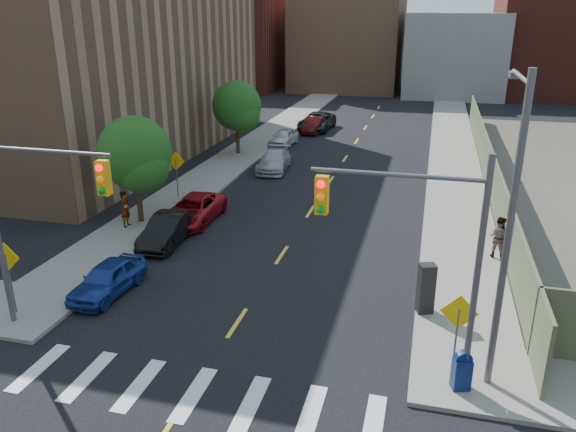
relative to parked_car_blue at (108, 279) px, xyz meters
The scene contains 27 objects.
sidewalk_nw 32.76m from the parked_car_blue, 93.94° to the left, with size 3.50×73.00×0.15m, color gray.
sidewalk_ne 35.27m from the parked_car_blue, 67.93° to the left, with size 3.50×73.00×0.15m, color gray.
fence_north 24.42m from the parked_car_blue, 51.79° to the left, with size 0.12×44.00×2.50m, color #555B40.
building_nw 27.84m from the parked_car_blue, 127.92° to the left, with size 22.00×30.00×16.00m, color #8C6B4C.
bg_bldg_west 63.59m from the parked_car_blue, 105.09° to the left, with size 14.00×18.00×12.00m, color #592319.
bg_bldg_midwest 63.55m from the parked_car_blue, 90.45° to the left, with size 14.00×16.00×15.00m, color #8C6B4C.
bg_bldg_center 62.80m from the parked_car_blue, 77.56° to the left, with size 12.00×16.00×10.00m, color gray.
bg_bldg_east 69.30m from the parked_car_blue, 66.48° to the left, with size 18.00×18.00×16.00m, color #592319.
signal_nw 4.83m from the parked_car_blue, 99.75° to the right, with size 4.59×0.30×7.00m.
signal_ne 12.45m from the parked_car_blue, 13.80° to the right, with size 4.59×0.30×7.00m.
streetlight_ne 14.57m from the parked_car_blue, ahead, with size 0.25×3.70×9.00m.
warn_sign_nw 3.54m from the parked_car_blue, 134.75° to the right, with size 1.06×0.06×2.83m.
warn_sign_ne 12.98m from the parked_car_blue, 10.35° to the right, with size 1.06×0.06×2.83m.
warn_sign_midwest 11.49m from the parked_car_blue, 101.63° to the left, with size 1.06×0.06×2.83m.
tree_west_near 8.16m from the parked_car_blue, 109.12° to the left, with size 3.66×3.64×5.52m.
tree_west_far 22.55m from the parked_car_blue, 96.43° to the left, with size 3.66×3.64×5.52m.
parked_car_blue is the anchor object (origin of this frame).
parked_car_black 5.16m from the parked_car_blue, 90.00° to the left, with size 1.45×4.15×1.37m, color black.
parked_car_red 8.12m from the parked_car_blue, 90.00° to the left, with size 2.18×4.73×1.31m, color #A8101D.
parked_car_silver 18.80m from the parked_car_blue, 86.03° to the left, with size 1.88×4.63×1.34m, color #A6A7AD.
parked_car_white 26.10m from the parked_car_blue, 90.00° to the left, with size 1.57×3.91×1.33m, color silver.
parked_car_maroon 31.85m from the parked_car_blue, 87.66° to the left, with size 1.46×4.17×1.38m, color #390D0B.
parked_car_grey 33.02m from the parked_car_blue, 87.74° to the left, with size 2.58×5.59×1.55m, color black.
mailbox 13.22m from the parked_car_blue, 12.31° to the right, with size 0.59×0.52×1.22m.
payphone 11.89m from the parked_car_blue, ahead, with size 0.55×0.45×1.85m, color black.
pedestrian_west 6.93m from the parked_car_blue, 113.89° to the left, with size 0.66×0.43×1.81m, color gray.
pedestrian_east 16.29m from the parked_car_blue, 25.48° to the left, with size 0.90×0.70×1.86m, color gray.
Camera 1 is at (6.02, -8.13, 10.26)m, focal length 35.00 mm.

